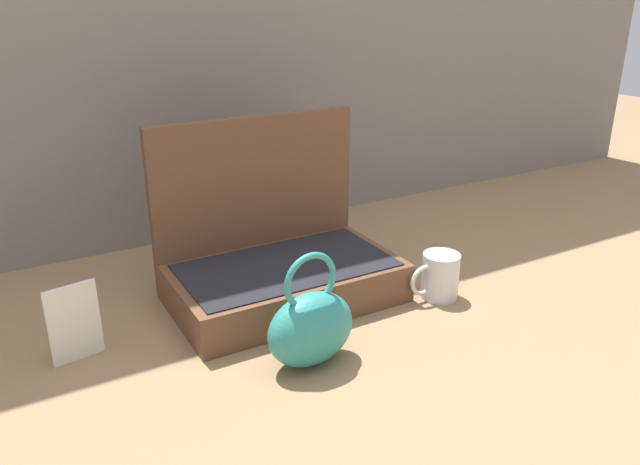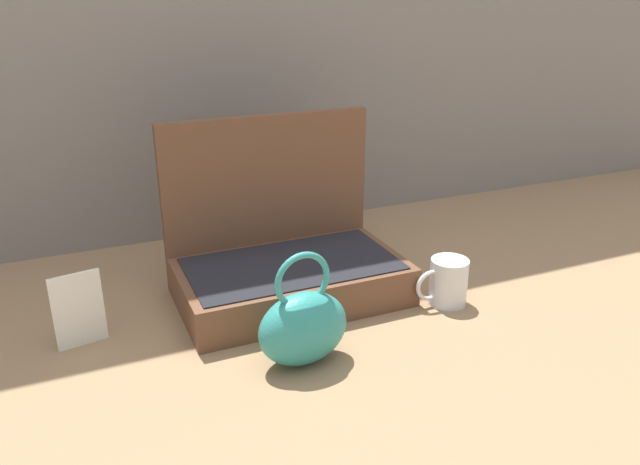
{
  "view_description": "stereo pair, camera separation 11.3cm",
  "coord_description": "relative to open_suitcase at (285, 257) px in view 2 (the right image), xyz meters",
  "views": [
    {
      "loc": [
        -0.53,
        -0.93,
        0.61
      ],
      "look_at": [
        -0.01,
        -0.02,
        0.2
      ],
      "focal_mm": 34.72,
      "sensor_mm": 36.0,
      "label": 1
    },
    {
      "loc": [
        -0.43,
        -0.98,
        0.61
      ],
      "look_at": [
        -0.01,
        -0.02,
        0.2
      ],
      "focal_mm": 34.72,
      "sensor_mm": 36.0,
      "label": 2
    }
  ],
  "objects": [
    {
      "name": "ground_plane",
      "position": [
        0.02,
        -0.14,
        -0.08
      ],
      "size": [
        6.0,
        6.0,
        0.0
      ],
      "primitive_type": "plane",
      "color": "#8C6D4C"
    },
    {
      "name": "open_suitcase",
      "position": [
        0.0,
        0.0,
        0.0
      ],
      "size": [
        0.46,
        0.28,
        0.36
      ],
      "color": "brown",
      "rests_on": "ground_plane"
    },
    {
      "name": "teal_pouch_handbag",
      "position": [
        -0.07,
        -0.26,
        -0.01
      ],
      "size": [
        0.17,
        0.11,
        0.21
      ],
      "color": "teal",
      "rests_on": "ground_plane"
    },
    {
      "name": "coffee_mug",
      "position": [
        0.29,
        -0.18,
        -0.03
      ],
      "size": [
        0.12,
        0.08,
        0.1
      ],
      "color": "silver",
      "rests_on": "ground_plane"
    },
    {
      "name": "info_card_left",
      "position": [
        -0.42,
        -0.05,
        -0.01
      ],
      "size": [
        0.09,
        0.02,
        0.14
      ],
      "primitive_type": "cube",
      "rotation": [
        0.0,
        0.0,
        0.17
      ],
      "color": "silver",
      "rests_on": "ground_plane"
    }
  ]
}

